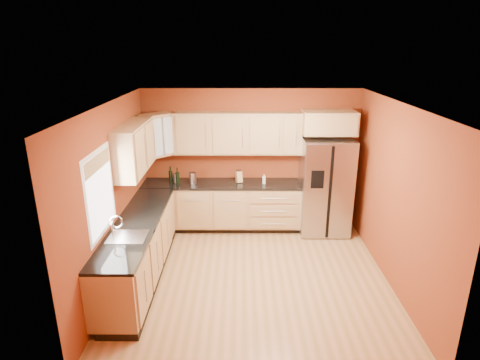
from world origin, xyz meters
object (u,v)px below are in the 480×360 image
at_px(wine_bottle_a, 171,175).
at_px(soap_dispenser, 264,179).
at_px(refrigerator, 325,186).
at_px(knife_block, 239,177).
at_px(canister_left, 176,178).

bearing_deg(wine_bottle_a, soap_dispenser, -1.80).
bearing_deg(refrigerator, knife_block, 175.99).
height_order(refrigerator, canister_left, refrigerator).
bearing_deg(refrigerator, wine_bottle_a, 178.38).
xyz_separation_m(wine_bottle_a, soap_dispenser, (1.71, -0.05, -0.07)).
distance_m(wine_bottle_a, soap_dispenser, 1.72).
bearing_deg(canister_left, wine_bottle_a, -177.57).
relative_size(refrigerator, soap_dispenser, 10.15).
bearing_deg(wine_bottle_a, knife_block, 1.40).
bearing_deg(knife_block, canister_left, 158.47).
distance_m(knife_block, soap_dispenser, 0.47).
bearing_deg(soap_dispenser, wine_bottle_a, 178.20).
xyz_separation_m(knife_block, soap_dispenser, (0.46, -0.08, -0.02)).
xyz_separation_m(wine_bottle_a, knife_block, (1.25, 0.03, -0.05)).
distance_m(canister_left, wine_bottle_a, 0.12).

